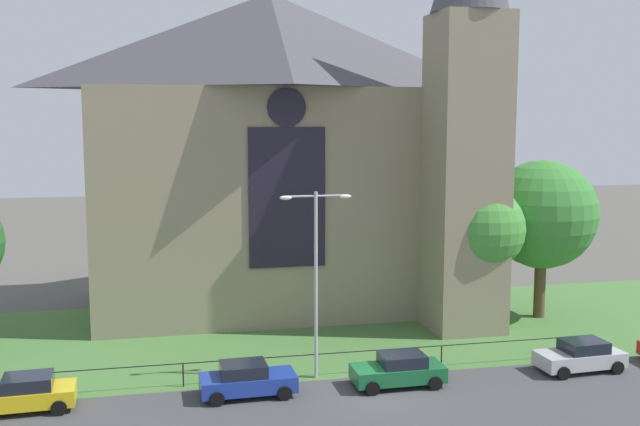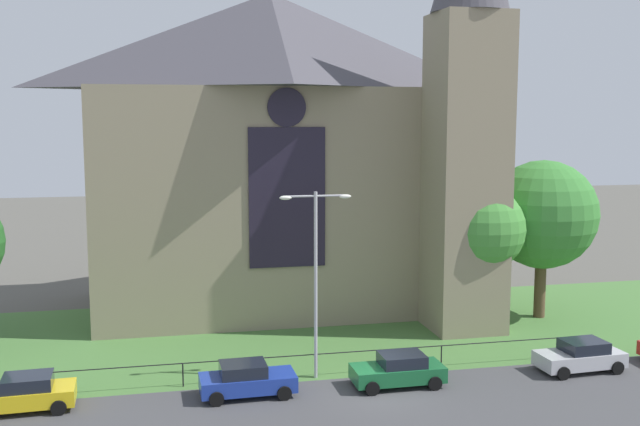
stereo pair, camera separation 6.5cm
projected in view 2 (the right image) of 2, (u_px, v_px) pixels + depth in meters
name	position (u px, v px, depth m)	size (l,w,h in m)	color
ground	(328.00, 330.00, 43.06)	(160.00, 160.00, 0.00)	#56544C
road_asphalt	(390.00, 409.00, 31.43)	(120.00, 8.00, 0.01)	#424244
grass_verge	(336.00, 340.00, 41.12)	(120.00, 20.00, 0.01)	#477538
church_building	(285.00, 149.00, 47.37)	(23.20, 16.20, 26.00)	gray
iron_railing	(317.00, 357.00, 35.20)	(25.12, 0.07, 1.13)	black
tree_right_far	(543.00, 215.00, 45.17)	(6.61, 6.61, 9.70)	brown
tree_right_near	(481.00, 229.00, 42.79)	(5.04, 5.04, 8.40)	#4C3823
streetlamp_near	(316.00, 262.00, 34.50)	(3.37, 0.26, 8.85)	#B2B2B7
parked_car_yellow	(24.00, 393.00, 31.16)	(4.27, 2.17, 1.51)	gold
parked_car_blue	(247.00, 380.00, 32.80)	(4.24, 2.10, 1.51)	#1E3899
parked_car_green	(399.00, 370.00, 34.04)	(4.21, 2.04, 1.51)	#196033
parked_car_silver	(580.00, 356.00, 36.05)	(4.28, 2.20, 1.51)	#B7B7BC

